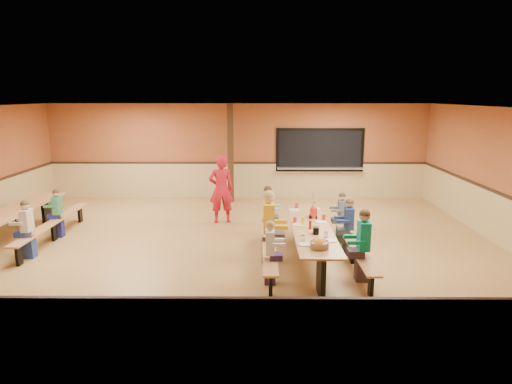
{
  "coord_description": "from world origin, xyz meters",
  "views": [
    {
      "loc": [
        0.68,
        -9.45,
        3.26
      ],
      "look_at": [
        0.61,
        0.42,
        1.15
      ],
      "focal_mm": 32.0,
      "sensor_mm": 36.0,
      "label": 1
    }
  ],
  "objects": [
    {
      "name": "seated_child_navy_right",
      "position": [
        2.52,
        -0.44,
        0.59
      ],
      "size": [
        0.36,
        0.29,
        1.18
      ],
      "primitive_type": null,
      "color": "navy",
      "rests_on": "ground"
    },
    {
      "name": "condiment_mustard",
      "position": [
        1.54,
        -0.79,
        0.82
      ],
      "size": [
        0.06,
        0.06,
        0.17
      ],
      "primitive_type": "cylinder",
      "color": "yellow",
      "rests_on": "cafeteria_table_main"
    },
    {
      "name": "table_paddle",
      "position": [
        1.8,
        -0.26,
        0.88
      ],
      "size": [
        0.16,
        0.16,
        0.56
      ],
      "color": "black",
      "rests_on": "cafeteria_table_main"
    },
    {
      "name": "structural_post",
      "position": [
        -0.2,
        4.4,
        1.5
      ],
      "size": [
        0.18,
        0.18,
        3.0
      ],
      "primitive_type": "cube",
      "color": "#301E10",
      "rests_on": "ground"
    },
    {
      "name": "ground",
      "position": [
        0.0,
        0.0,
        0.0
      ],
      "size": [
        12.0,
        12.0,
        0.0
      ],
      "primitive_type": "plane",
      "color": "olive",
      "rests_on": "ground"
    },
    {
      "name": "seated_child_char_right",
      "position": [
        2.52,
        0.42,
        0.56
      ],
      "size": [
        0.33,
        0.27,
        1.12
      ],
      "primitive_type": null,
      "color": "#4C5257",
      "rests_on": "ground"
    },
    {
      "name": "condiment_ketchup",
      "position": [
        1.66,
        -1.06,
        0.82
      ],
      "size": [
        0.06,
        0.06,
        0.17
      ],
      "primitive_type": "cylinder",
      "color": "#B2140F",
      "rests_on": "cafeteria_table_main"
    },
    {
      "name": "seated_adult_yellow",
      "position": [
        0.87,
        -0.81,
        0.71
      ],
      "size": [
        0.47,
        0.38,
        1.42
      ],
      "primitive_type": null,
      "color": "gold",
      "rests_on": "ground"
    },
    {
      "name": "punch_pitcher",
      "position": [
        1.81,
        -0.27,
        0.85
      ],
      "size": [
        0.16,
        0.16,
        0.22
      ],
      "primitive_type": "cylinder",
      "color": "red",
      "rests_on": "cafeteria_table_main"
    },
    {
      "name": "room_envelope",
      "position": [
        0.0,
        0.0,
        0.69
      ],
      "size": [
        12.04,
        10.04,
        3.02
      ],
      "color": "#9B522D",
      "rests_on": "ground"
    },
    {
      "name": "kitchen_pass_through",
      "position": [
        2.6,
        4.96,
        1.49
      ],
      "size": [
        2.78,
        0.28,
        1.38
      ],
      "color": "black",
      "rests_on": "ground"
    },
    {
      "name": "place_settings",
      "position": [
        1.69,
        -0.88,
        0.8
      ],
      "size": [
        0.65,
        3.3,
        0.11
      ],
      "primitive_type": null,
      "color": "beige",
      "rests_on": "cafeteria_table_main"
    },
    {
      "name": "napkin_dispenser",
      "position": [
        1.73,
        -1.37,
        0.8
      ],
      "size": [
        0.1,
        0.14,
        0.13
      ],
      "primitive_type": "cube",
      "color": "black",
      "rests_on": "cafeteria_table_main"
    },
    {
      "name": "seated_child_green_sec",
      "position": [
        -4.0,
        0.75,
        0.56
      ],
      "size": [
        0.32,
        0.27,
        1.12
      ],
      "primitive_type": null,
      "color": "#347649",
      "rests_on": "ground"
    },
    {
      "name": "cafeteria_table_main",
      "position": [
        1.69,
        -0.88,
        0.53
      ],
      "size": [
        1.91,
        3.7,
        0.74
      ],
      "color": "#B37947",
      "rests_on": "ground"
    },
    {
      "name": "seated_child_grey_left",
      "position": [
        0.87,
        0.54,
        0.62
      ],
      "size": [
        0.38,
        0.31,
        1.24
      ],
      "primitive_type": null,
      "color": "#B5B5B5",
      "rests_on": "ground"
    },
    {
      "name": "seated_child_tan_sec",
      "position": [
        -4.0,
        -0.65,
        0.59
      ],
      "size": [
        0.36,
        0.29,
        1.19
      ],
      "primitive_type": null,
      "color": "#B5A494",
      "rests_on": "ground"
    },
    {
      "name": "seated_child_white_left",
      "position": [
        0.87,
        -1.93,
        0.56
      ],
      "size": [
        0.33,
        0.27,
        1.13
      ],
      "primitive_type": null,
      "color": "white",
      "rests_on": "ground"
    },
    {
      "name": "standing_woman",
      "position": [
        -0.3,
        2.03,
        0.88
      ],
      "size": [
        0.71,
        0.54,
        1.76
      ],
      "primitive_type": "imported",
      "rotation": [
        0.0,
        0.0,
        3.34
      ],
      "color": "red",
      "rests_on": "ground"
    },
    {
      "name": "chip_bowl",
      "position": [
        1.69,
        -2.18,
        0.81
      ],
      "size": [
        0.32,
        0.32,
        0.15
      ],
      "primitive_type": null,
      "color": "orange",
      "rests_on": "cafeteria_table_main"
    },
    {
      "name": "cafeteria_table_second",
      "position": [
        -4.83,
        0.48,
        0.53
      ],
      "size": [
        1.91,
        3.7,
        0.74
      ],
      "color": "#B37947",
      "rests_on": "ground"
    },
    {
      "name": "seated_child_teal_right",
      "position": [
        2.52,
        -1.77,
        0.65
      ],
      "size": [
        0.41,
        0.33,
        1.29
      ],
      "primitive_type": null,
      "color": "#0B846C",
      "rests_on": "ground"
    }
  ]
}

